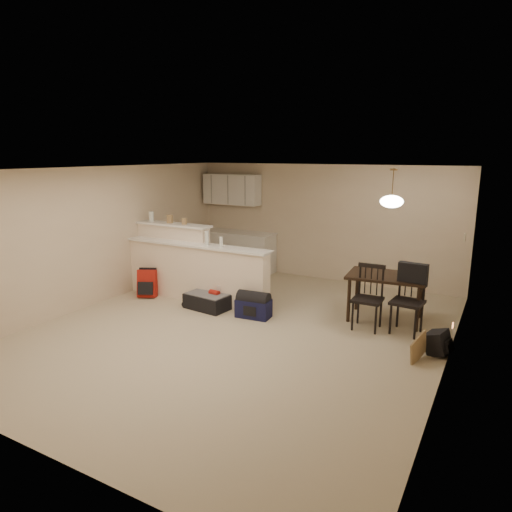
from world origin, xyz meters
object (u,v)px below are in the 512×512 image
Objects in this scene: dining_chair_near at (368,298)px; navy_duffel at (254,308)px; red_backpack at (148,283)px; black_daypack at (438,343)px; suitcase at (208,301)px; dining_chair_far at (407,300)px; pendant_lamp at (392,201)px; dining_table at (386,280)px.

dining_chair_near is 1.79× the size of navy_duffel.
red_backpack reaches higher than black_daypack.
dining_chair_near is 2.81m from suitcase.
dining_chair_far reaches higher than black_daypack.
pendant_lamp is 2.86m from navy_duffel.
dining_chair_near reaches higher than dining_table.
dining_table is 1.31m from pendant_lamp.
navy_duffel is (2.36, 0.00, -0.11)m from red_backpack.
black_daypack reaches higher than suitcase.
navy_duffel is at bearing 6.20° from suitcase.
navy_duffel is at bearing -154.06° from pendant_lamp.
dining_chair_near is at bearing -111.06° from dining_table.
dining_table reaches higher than suitcase.
navy_duffel is at bearing 103.63° from black_daypack.
pendant_lamp is 2.29m from black_daypack.
red_backpack is 0.93× the size of navy_duffel.
pendant_lamp is 1.58m from dining_chair_far.
red_backpack is 1.51× the size of black_daypack.
pendant_lamp is at bearing 24.47° from suitcase.
navy_duffel is (-2.40, -0.54, -0.37)m from dining_chair_far.
black_daypack is (0.54, -0.54, -0.37)m from dining_chair_far.
black_daypack is at bearing -39.44° from dining_chair_far.
black_daypack is at bearing -5.41° from navy_duffel.
navy_duffel is (-1.82, -0.42, -0.36)m from dining_chair_near.
red_backpack is (-4.76, -0.54, -0.26)m from dining_chair_far.
dining_chair_near is at bearing -163.19° from dining_chair_far.
dining_table is 2.12× the size of pendant_lamp.
pendant_lamp is 1.08× the size of navy_duffel.
dining_table is at bearing 140.50° from dining_chair_far.
red_backpack is 5.31m from black_daypack.
red_backpack is at bearing -167.50° from pendant_lamp.
pendant_lamp is 3.58m from suitcase.
navy_duffel is (0.94, 0.00, 0.02)m from suitcase.
dining_table is 2.26m from navy_duffel.
dining_chair_far is 4.80m from red_backpack.
navy_duffel reaches higher than suitcase.
dining_table is 2.47× the size of red_backpack.
red_backpack is at bearing -173.80° from suitcase.
dining_table reaches higher than navy_duffel.
dining_chair_far is at bearing -19.35° from red_backpack.
navy_duffel is 2.95m from black_daypack.
dining_table is at bearing 20.52° from navy_duffel.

